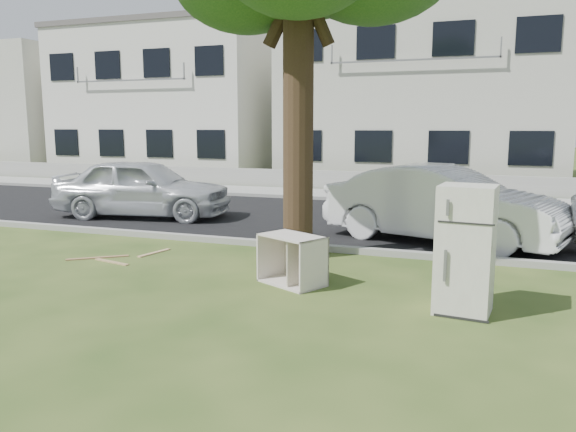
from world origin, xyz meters
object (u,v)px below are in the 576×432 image
(cabinet, at_px, (292,260))
(car_left, at_px, (143,188))
(fridge, at_px, (465,250))
(car_center, at_px, (443,204))

(cabinet, height_order, car_left, car_left)
(fridge, bearing_deg, car_left, 154.60)
(fridge, xyz_separation_m, cabinet, (-2.52, 0.49, -0.45))
(cabinet, bearing_deg, car_center, 91.65)
(fridge, bearing_deg, car_center, 104.37)
(fridge, relative_size, cabinet, 1.71)
(fridge, distance_m, car_left, 9.73)
(fridge, relative_size, car_center, 0.34)
(fridge, height_order, car_left, fridge)
(fridge, distance_m, cabinet, 2.60)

